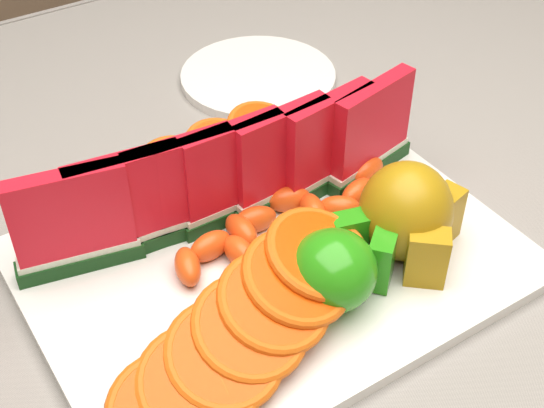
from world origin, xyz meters
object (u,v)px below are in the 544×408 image
at_px(apple_cluster, 339,266).
at_px(platter, 272,261).
at_px(side_plate, 258,77).
at_px(pear_cluster, 409,214).

bearing_deg(apple_cluster, platter, 105.95).
bearing_deg(side_plate, pear_cluster, -99.15).
bearing_deg(side_plate, apple_cluster, -111.92).
bearing_deg(platter, side_plate, 60.14).
height_order(platter, apple_cluster, apple_cluster).
xyz_separation_m(platter, apple_cluster, (0.02, -0.07, 0.04)).
xyz_separation_m(platter, pear_cluster, (0.10, -0.05, 0.04)).
bearing_deg(apple_cluster, side_plate, 68.08).
distance_m(platter, side_plate, 0.31).
relative_size(platter, pear_cluster, 3.64).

